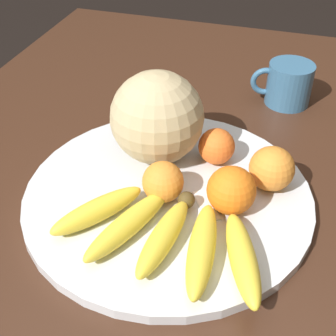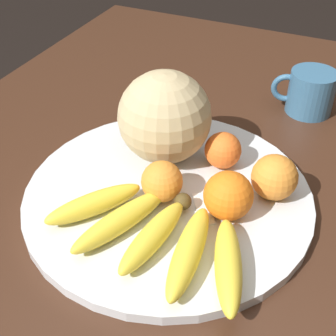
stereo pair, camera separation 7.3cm
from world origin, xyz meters
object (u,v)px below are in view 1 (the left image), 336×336
at_px(fruit_bowl, 168,195).
at_px(orange_front_right, 272,169).
at_px(orange_front_left, 231,190).
at_px(kitchen_table, 166,262).
at_px(produce_tag, 206,205).
at_px(melon, 157,118).
at_px(ceramic_mug, 288,84).
at_px(banana_bunch, 167,235).
at_px(orange_back_left, 163,182).
at_px(orange_mid_center, 217,146).

distance_m(fruit_bowl, orange_front_right, 0.17).
bearing_deg(orange_front_left, kitchen_table, -60.46).
distance_m(kitchen_table, orange_front_right, 0.23).
bearing_deg(produce_tag, kitchen_table, -81.71).
distance_m(melon, ceramic_mug, 0.35).
relative_size(kitchen_table, banana_bunch, 5.02).
xyz_separation_m(orange_front_left, ceramic_mug, (-0.38, 0.05, -0.01)).
bearing_deg(produce_tag, orange_back_left, -122.18).
bearing_deg(produce_tag, orange_mid_center, 152.86).
relative_size(kitchen_table, orange_front_right, 22.49).
relative_size(banana_bunch, orange_mid_center, 5.21).
distance_m(orange_front_left, orange_mid_center, 0.12).
distance_m(kitchen_table, produce_tag, 0.12).
bearing_deg(melon, orange_mid_center, 98.11).
xyz_separation_m(orange_front_left, produce_tag, (0.01, -0.04, -0.04)).
distance_m(melon, produce_tag, 0.17).
height_order(melon, orange_front_right, melon).
distance_m(melon, orange_back_left, 0.12).
bearing_deg(orange_back_left, orange_mid_center, 153.25).
distance_m(kitchen_table, orange_front_left, 0.17).
bearing_deg(melon, fruit_bowl, 27.61).
height_order(fruit_bowl, orange_front_left, orange_front_left).
height_order(melon, ceramic_mug, melon).
height_order(banana_bunch, orange_front_left, orange_front_left).
bearing_deg(orange_back_left, melon, -157.59).
height_order(orange_mid_center, produce_tag, orange_mid_center).
distance_m(orange_front_right, ceramic_mug, 0.31).
bearing_deg(orange_front_right, banana_bunch, -35.57).
xyz_separation_m(banana_bunch, orange_back_left, (-0.09, -0.04, 0.01)).
distance_m(fruit_bowl, banana_bunch, 0.12).
height_order(kitchen_table, orange_back_left, orange_back_left).
bearing_deg(fruit_bowl, orange_mid_center, 151.59).
xyz_separation_m(melon, orange_back_left, (0.10, 0.04, -0.05)).
height_order(orange_front_right, orange_mid_center, orange_front_right).
distance_m(kitchen_table, orange_mid_center, 0.22).
height_order(kitchen_table, produce_tag, produce_tag).
bearing_deg(banana_bunch, orange_front_right, 151.66).
bearing_deg(ceramic_mug, melon, -34.72).
height_order(kitchen_table, orange_front_right, orange_front_right).
xyz_separation_m(fruit_bowl, orange_front_left, (0.01, 0.10, 0.05)).
xyz_separation_m(melon, banana_bunch, (0.20, 0.08, -0.06)).
xyz_separation_m(fruit_bowl, orange_back_left, (0.01, -0.00, 0.04)).
height_order(orange_front_right, ceramic_mug, orange_front_right).
relative_size(orange_back_left, ceramic_mug, 0.51).
bearing_deg(ceramic_mug, orange_back_left, -21.72).
xyz_separation_m(kitchen_table, banana_bunch, (0.05, 0.02, 0.12)).
xyz_separation_m(orange_front_right, ceramic_mug, (-0.31, -0.00, -0.01)).
relative_size(banana_bunch, ceramic_mug, 2.56).
bearing_deg(kitchen_table, produce_tag, 130.77).
bearing_deg(orange_back_left, fruit_bowl, 166.09).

